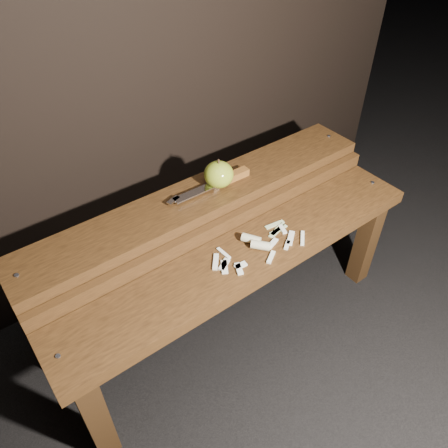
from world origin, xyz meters
TOP-DOWN VIEW (x-y plane):
  - ground at (0.00, 0.00)m, footprint 60.00×60.00m
  - bench_front_tier at (0.00, -0.06)m, footprint 1.20×0.20m
  - bench_rear_tier at (0.00, 0.17)m, footprint 1.20×0.21m
  - apple at (0.06, 0.17)m, footprint 0.09×0.09m
  - knife at (0.08, 0.17)m, footprint 0.29×0.04m
  - apple_scraps at (0.04, -0.05)m, footprint 0.31×0.14m

SIDE VIEW (x-z plane):
  - ground at x=0.00m, z-range 0.00..0.00m
  - bench_front_tier at x=0.00m, z-range 0.14..0.56m
  - bench_rear_tier at x=0.00m, z-range 0.16..0.67m
  - apple_scraps at x=0.04m, z-range 0.42..0.44m
  - knife at x=0.08m, z-range 0.50..0.52m
  - apple at x=0.06m, z-range 0.49..0.59m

